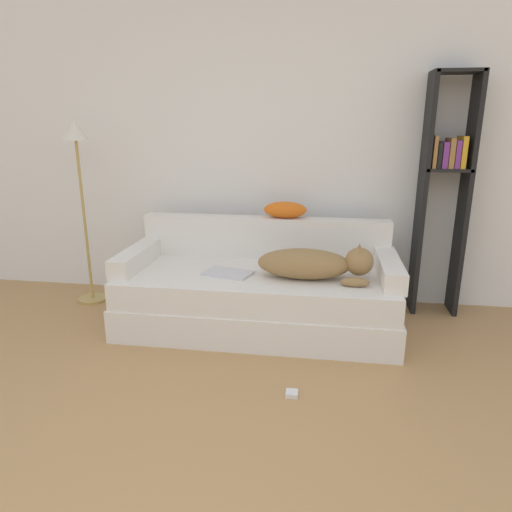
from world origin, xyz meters
TOP-DOWN VIEW (x-y plane):
  - wall_back at (0.00, 2.88)m, footprint 7.87×0.06m
  - couch at (0.03, 2.16)m, footprint 2.05×0.93m
  - couch_backrest at (0.03, 2.56)m, footprint 2.01×0.15m
  - couch_arm_left at (-0.92, 2.16)m, footprint 0.15×0.74m
  - couch_arm_right at (0.98, 2.16)m, footprint 0.15×0.74m
  - dog at (0.45, 2.06)m, footprint 0.82×0.31m
  - laptop at (-0.18, 2.07)m, footprint 0.39×0.29m
  - throw_pillow at (0.19, 2.57)m, footprint 0.35×0.18m
  - bookshelf at (1.42, 2.69)m, footprint 0.36×0.26m
  - floor_lamp at (-1.50, 2.47)m, footprint 0.25×0.25m
  - power_adapter at (0.36, 1.25)m, footprint 0.07×0.07m

SIDE VIEW (x-z plane):
  - power_adapter at x=0.36m, z-range 0.00..0.03m
  - couch at x=0.03m, z-range 0.00..0.44m
  - laptop at x=-0.18m, z-range 0.44..0.46m
  - couch_arm_left at x=-0.92m, z-range 0.44..0.58m
  - couch_arm_right at x=0.98m, z-range 0.44..0.58m
  - dog at x=0.45m, z-range 0.42..0.69m
  - couch_backrest at x=0.03m, z-range 0.44..0.78m
  - throw_pillow at x=0.19m, z-range 0.78..0.91m
  - bookshelf at x=1.42m, z-range 0.12..2.00m
  - floor_lamp at x=-1.50m, z-range 0.39..1.94m
  - wall_back at x=0.00m, z-range 0.00..2.70m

